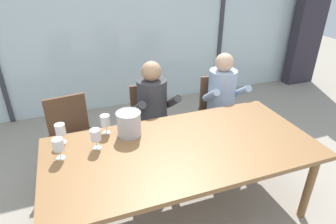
{
  "coord_description": "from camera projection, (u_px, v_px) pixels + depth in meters",
  "views": [
    {
      "loc": [
        -0.78,
        -1.78,
        2.07
      ],
      "look_at": [
        0.0,
        0.35,
        0.87
      ],
      "focal_mm": 30.4,
      "sensor_mm": 36.0,
      "label": 1
    }
  ],
  "objects": [
    {
      "name": "ground",
      "position": [
        150.0,
        151.0,
        3.51
      ],
      "size": [
        14.0,
        14.0,
        0.0
      ],
      "primitive_type": "plane",
      "color": "#9E9384"
    },
    {
      "name": "window_glass_panel",
      "position": [
        119.0,
        22.0,
        4.09
      ],
      "size": [
        7.43,
        0.03,
        2.6
      ],
      "primitive_type": "cube",
      "color": "silver",
      "rests_on": "ground"
    },
    {
      "name": "window_mullion_right",
      "position": [
        222.0,
        16.0,
        4.58
      ],
      "size": [
        0.06,
        0.06,
        2.6
      ],
      "primitive_type": "cube",
      "color": "#38383D",
      "rests_on": "ground"
    },
    {
      "name": "hillside_vineyard",
      "position": [
        89.0,
        16.0,
        8.07
      ],
      "size": [
        13.43,
        2.4,
        1.44
      ],
      "primitive_type": "cube",
      "color": "#386633",
      "rests_on": "ground"
    },
    {
      "name": "curtain_heavy_drape",
      "position": [
        312.0,
        12.0,
        4.96
      ],
      "size": [
        0.56,
        0.2,
        2.6
      ],
      "primitive_type": "cube",
      "color": "#332D38",
      "rests_on": "ground"
    },
    {
      "name": "dining_table",
      "position": [
        182.0,
        153.0,
        2.37
      ],
      "size": [
        2.23,
        1.07,
        0.72
      ],
      "color": "olive",
      "rests_on": "ground"
    },
    {
      "name": "chair_near_curtain",
      "position": [
        71.0,
        132.0,
        2.97
      ],
      "size": [
        0.49,
        0.49,
        0.86
      ],
      "rotation": [
        0.0,
        0.0,
        0.13
      ],
      "color": "brown",
      "rests_on": "ground"
    },
    {
      "name": "chair_left_of_center",
      "position": [
        151.0,
        117.0,
        3.24
      ],
      "size": [
        0.49,
        0.49,
        0.86
      ],
      "rotation": [
        0.0,
        0.0,
        -0.12
      ],
      "color": "brown",
      "rests_on": "ground"
    },
    {
      "name": "chair_center",
      "position": [
        219.0,
        106.0,
        3.49
      ],
      "size": [
        0.49,
        0.49,
        0.86
      ],
      "rotation": [
        0.0,
        0.0,
        -0.13
      ],
      "color": "brown",
      "rests_on": "ground"
    },
    {
      "name": "person_charcoal_jacket",
      "position": [
        155.0,
        109.0,
        3.04
      ],
      "size": [
        0.47,
        0.62,
        1.18
      ],
      "rotation": [
        0.0,
        0.0,
        0.04
      ],
      "color": "#38383D",
      "rests_on": "ground"
    },
    {
      "name": "person_pale_blue_shirt",
      "position": [
        224.0,
        98.0,
        3.3
      ],
      "size": [
        0.48,
        0.63,
        1.18
      ],
      "rotation": [
        0.0,
        0.0,
        -0.07
      ],
      "color": "#9EB2D1",
      "rests_on": "ground"
    },
    {
      "name": "ice_bucket_primary",
      "position": [
        129.0,
        123.0,
        2.46
      ],
      "size": [
        0.22,
        0.22,
        0.22
      ],
      "color": "#B7B7BC",
      "rests_on": "dining_table"
    },
    {
      "name": "wine_glass_by_left_taster",
      "position": [
        60.0,
        130.0,
        2.35
      ],
      "size": [
        0.08,
        0.08,
        0.17
      ],
      "color": "silver",
      "rests_on": "dining_table"
    },
    {
      "name": "wine_glass_near_bucket",
      "position": [
        96.0,
        135.0,
        2.27
      ],
      "size": [
        0.08,
        0.08,
        0.17
      ],
      "color": "silver",
      "rests_on": "dining_table"
    },
    {
      "name": "wine_glass_center_pour",
      "position": [
        105.0,
        121.0,
        2.48
      ],
      "size": [
        0.08,
        0.08,
        0.17
      ],
      "color": "silver",
      "rests_on": "dining_table"
    },
    {
      "name": "wine_glass_by_right_taster",
      "position": [
        58.0,
        145.0,
        2.15
      ],
      "size": [
        0.08,
        0.08,
        0.17
      ],
      "color": "silver",
      "rests_on": "dining_table"
    }
  ]
}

